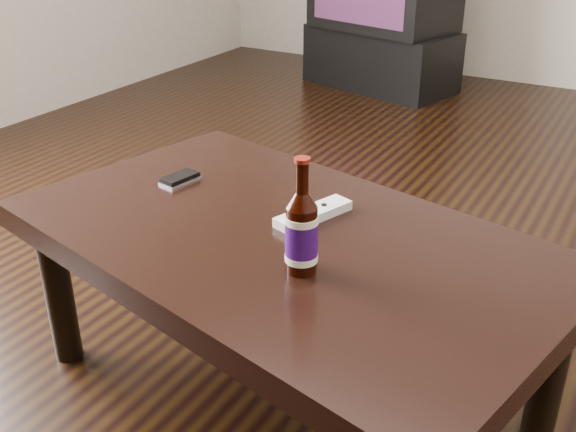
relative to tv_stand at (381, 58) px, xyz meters
The scene contains 6 objects.
floor 2.70m from the tv_stand, 65.73° to the right, with size 5.00×6.00×0.01m, color black.
tv_stand is the anchor object (origin of this frame).
coffee_table 2.91m from the tv_stand, 71.76° to the right, with size 1.35×0.97×0.46m.
beer_bottle 3.08m from the tv_stand, 70.40° to the right, with size 0.07×0.07×0.24m.
phone 2.72m from the tv_stand, 78.40° to the right, with size 0.07×0.11×0.02m.
remote 2.84m from the tv_stand, 70.60° to the right, with size 0.12×0.20×0.02m.
Camera 1 is at (0.46, -1.42, 1.14)m, focal length 42.00 mm.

